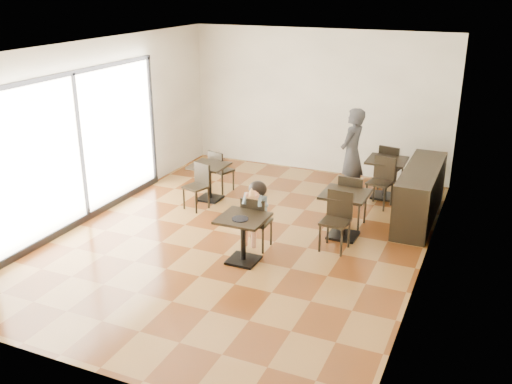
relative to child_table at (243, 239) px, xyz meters
The scene contains 23 objects.
floor 1.01m from the child_table, 114.83° to the left, with size 6.00×8.00×0.01m, color brown.
ceiling 2.97m from the child_table, 114.83° to the left, with size 6.00×8.00×0.01m, color white.
wall_back 5.02m from the child_table, 94.65° to the left, with size 6.00×0.01×3.20m, color white.
wall_front 3.40m from the child_table, 97.16° to the right, with size 6.00×0.01×3.20m, color white.
wall_left 3.71m from the child_table, 165.89° to the left, with size 0.01×8.00×3.20m, color white.
wall_right 3.00m from the child_table, 18.14° to the left, with size 0.01×8.00×3.20m, color white.
storefront_window 3.53m from the child_table, behind, with size 0.04×4.50×2.60m, color white.
child_table is the anchor object (origin of this frame).
child_chair 0.56m from the child_table, 90.00° to the left, with size 0.41×0.41×0.92m, color black, non-canonical shape.
child 0.58m from the child_table, 90.00° to the left, with size 0.41×0.58×1.15m, color slate, non-canonical shape.
plate 0.40m from the child_table, 90.00° to the right, with size 0.26×0.26×0.02m, color black.
pizza_slice 0.71m from the child_table, 90.00° to the left, with size 0.27×0.21×0.06m, color #CBBA74, non-canonical shape.
adult_patron 3.56m from the child_table, 76.90° to the left, with size 0.67×0.44×1.85m, color #3A3A3F.
cafe_table_mid 1.95m from the child_table, 52.22° to the left, with size 0.76×0.76×0.81m, color black, non-canonical shape.
cafe_table_left 2.80m from the child_table, 128.92° to the left, with size 0.69×0.69×0.73m, color black, non-canonical shape.
cafe_table_back 4.00m from the child_table, 68.77° to the left, with size 0.76×0.76×0.81m, color black, non-canonical shape.
chair_mid_a 2.41m from the child_table, 60.28° to the left, with size 0.44×0.44×0.97m, color black, non-canonical shape.
chair_mid_b 1.55m from the child_table, 39.64° to the left, with size 0.44×0.44×0.97m, color black, non-canonical shape.
chair_left_a 3.25m from the child_table, 122.81° to the left, with size 0.40×0.40×0.88m, color black, non-canonical shape.
chair_left_b 2.40m from the child_table, 137.19° to the left, with size 0.40×0.40×0.88m, color black, non-canonical shape.
chair_back_a 4.51m from the child_table, 71.30° to the left, with size 0.44×0.44×0.97m, color black, non-canonical shape.
chair_back_b 3.49m from the child_table, 65.50° to the left, with size 0.44×0.44×0.97m, color black, non-canonical shape.
service_counter 3.64m from the child_table, 51.68° to the left, with size 0.60×2.40×1.00m, color black.
Camera 1 is at (3.83, -8.15, 4.20)m, focal length 40.00 mm.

